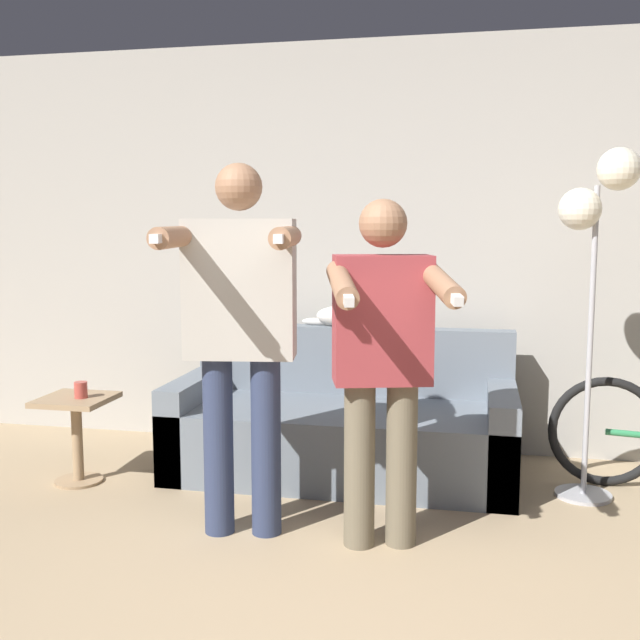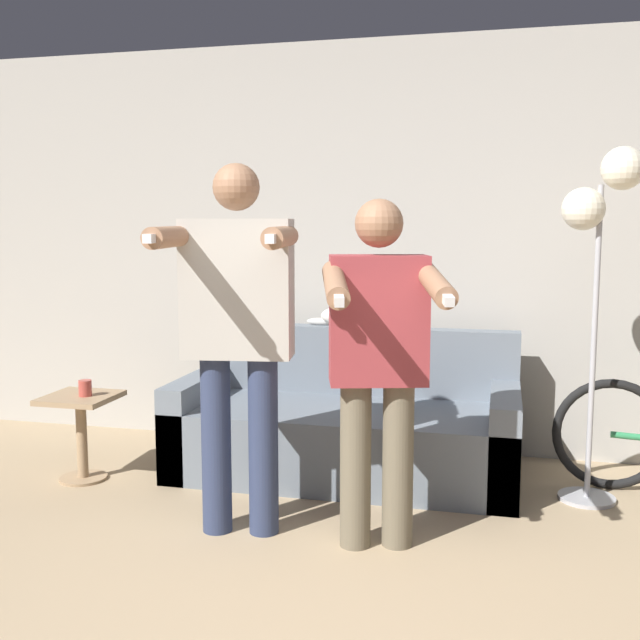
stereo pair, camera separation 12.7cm
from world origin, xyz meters
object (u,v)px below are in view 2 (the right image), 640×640
(couch, at_px, (346,429))
(floor_lamp, at_px, (601,222))
(person_left, at_px, (237,321))
(person_right, at_px, (378,352))
(side_table, at_px, (81,420))
(cat, at_px, (350,315))
(cup, at_px, (85,388))

(couch, bearing_deg, floor_lamp, -5.71)
(person_left, distance_m, person_right, 0.66)
(person_left, height_order, side_table, person_left)
(cat, bearing_deg, floor_lamp, -18.33)
(couch, xyz_separation_m, floor_lamp, (1.34, -0.13, 1.20))
(side_table, xyz_separation_m, cup, (0.04, -0.01, 0.19))
(person_right, bearing_deg, cat, 91.23)
(couch, height_order, person_right, person_right)
(person_left, distance_m, cat, 1.33)
(cat, distance_m, floor_lamp, 1.57)
(person_left, distance_m, side_table, 1.40)
(person_left, xyz_separation_m, cup, (-1.09, 0.48, -0.47))
(couch, height_order, cat, cat)
(couch, height_order, floor_lamp, floor_lamp)
(person_right, bearing_deg, floor_lamp, 24.72)
(side_table, bearing_deg, floor_lamp, 7.12)
(floor_lamp, distance_m, side_table, 3.02)
(cat, height_order, floor_lamp, floor_lamp)
(person_left, xyz_separation_m, floor_lamp, (1.65, 0.84, 0.45))
(person_left, xyz_separation_m, cat, (0.26, 1.30, -0.12))
(person_right, distance_m, cup, 1.84)
(cat, bearing_deg, person_right, -73.27)
(cat, distance_m, cup, 1.62)
(couch, xyz_separation_m, person_left, (-0.31, -0.97, 0.75))
(cat, bearing_deg, side_table, -149.89)
(cat, bearing_deg, person_left, -101.44)
(side_table, bearing_deg, person_left, -23.60)
(person_right, relative_size, side_table, 3.17)
(person_right, relative_size, cup, 17.25)
(couch, bearing_deg, person_right, -70.57)
(person_left, xyz_separation_m, person_right, (0.65, -0.00, -0.11))
(cup, bearing_deg, person_right, -15.51)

